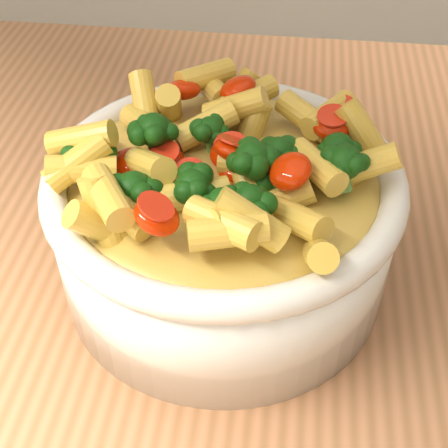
# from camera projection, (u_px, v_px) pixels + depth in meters

# --- Properties ---
(table) EXTENTS (1.20, 0.80, 0.90)m
(table) POSITION_uv_depth(u_px,v_px,m) (214.00, 361.00, 0.53)
(table) COLOR #AE714A
(table) RESTS_ON ground
(serving_bowl) EXTENTS (0.23, 0.23, 0.10)m
(serving_bowl) POSITION_uv_depth(u_px,v_px,m) (224.00, 223.00, 0.43)
(serving_bowl) COLOR white
(serving_bowl) RESTS_ON table
(pasta_salad) EXTENTS (0.19, 0.19, 0.04)m
(pasta_salad) POSITION_uv_depth(u_px,v_px,m) (224.00, 148.00, 0.39)
(pasta_salad) COLOR #E6C048
(pasta_salad) RESTS_ON serving_bowl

